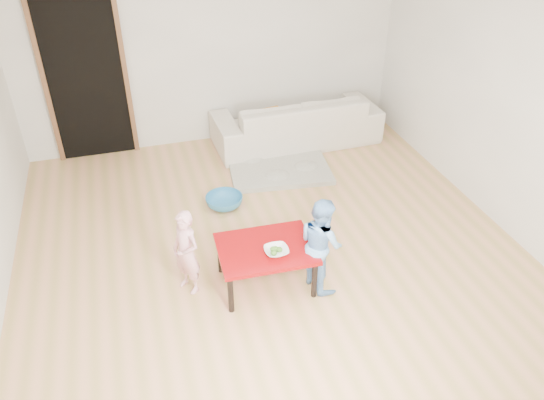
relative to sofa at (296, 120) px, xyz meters
name	(u,v)px	position (x,y,z in m)	size (l,w,h in m)	color
floor	(267,242)	(-1.02, -2.05, -0.33)	(5.00, 5.00, 0.01)	tan
back_wall	(212,46)	(-1.02, 0.45, 0.97)	(5.00, 0.02, 2.60)	white
right_wall	(501,98)	(1.48, -2.05, 0.97)	(0.02, 5.00, 2.60)	white
doorway	(86,80)	(-2.62, 0.43, 0.70)	(1.02, 0.08, 2.11)	brown
sofa	(296,120)	(0.00, 0.00, 0.00)	(2.24, 0.88, 0.66)	beige
cushion	(269,118)	(-0.42, -0.15, 0.16)	(0.42, 0.38, 0.11)	orange
red_table	(266,265)	(-1.20, -2.65, -0.11)	(0.86, 0.65, 0.43)	maroon
bowl	(276,251)	(-1.13, -2.76, 0.13)	(0.21, 0.21, 0.05)	white
broccoli	(276,251)	(-1.13, -2.76, 0.13)	(0.12, 0.12, 0.06)	#2D5919
child_pink	(186,253)	(-1.89, -2.51, 0.09)	(0.31, 0.20, 0.84)	#F06D7E
child_blue	(321,243)	(-0.72, -2.78, 0.14)	(0.45, 0.35, 0.93)	#5B88D4
basin	(224,201)	(-1.30, -1.28, -0.26)	(0.42, 0.42, 0.13)	teal
blanket	(278,166)	(-0.45, -0.64, -0.30)	(1.24, 1.03, 0.06)	#B7B5A1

